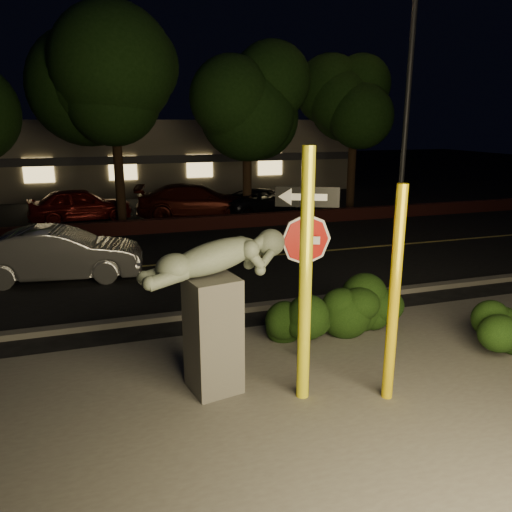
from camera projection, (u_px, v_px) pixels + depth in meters
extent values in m
plane|color=black|center=(202.00, 238.00, 17.39)|extent=(90.00, 90.00, 0.00)
cube|color=#4C4944|center=(357.00, 400.00, 7.28)|extent=(14.00, 6.00, 0.02)
cube|color=black|center=(223.00, 260.00, 14.63)|extent=(80.00, 8.00, 0.01)
cube|color=#B29E47|center=(223.00, 259.00, 14.62)|extent=(80.00, 0.12, 0.00)
cube|color=#4C4944|center=(269.00, 306.00, 10.85)|extent=(80.00, 0.25, 0.12)
cube|color=#461816|center=(195.00, 224.00, 18.52)|extent=(40.00, 0.35, 0.50)
cube|color=black|center=(172.00, 206.00, 23.82)|extent=(40.00, 12.00, 0.01)
cube|color=#716B5A|center=(151.00, 153.00, 30.65)|extent=(22.00, 10.00, 4.00)
cube|color=#333338|center=(162.00, 159.00, 25.96)|extent=(22.00, 0.20, 0.40)
cube|color=#FFD87F|center=(38.00, 170.00, 24.34)|extent=(1.40, 0.08, 1.20)
cube|color=#FFD87F|center=(123.00, 168.00, 25.52)|extent=(1.40, 0.08, 1.20)
cube|color=#FFD87F|center=(200.00, 166.00, 26.70)|extent=(1.40, 0.08, 1.20)
cube|color=#FFD87F|center=(270.00, 164.00, 27.88)|extent=(1.40, 0.08, 1.20)
cylinder|color=black|center=(119.00, 170.00, 19.03)|extent=(0.36, 0.36, 4.25)
ellipsoid|color=black|center=(111.00, 60.00, 18.00)|extent=(5.20, 5.20, 4.68)
cylinder|color=black|center=(247.00, 170.00, 20.17)|extent=(0.36, 0.36, 4.00)
ellipsoid|color=black|center=(247.00, 74.00, 19.21)|extent=(4.80, 4.80, 4.32)
cylinder|color=black|center=(352.00, 167.00, 22.12)|extent=(0.36, 0.36, 3.90)
ellipsoid|color=black|center=(356.00, 84.00, 21.20)|extent=(4.40, 4.40, 3.96)
cylinder|color=yellow|center=(305.00, 280.00, 6.90)|extent=(0.18, 0.18, 3.64)
cylinder|color=yellow|center=(394.00, 297.00, 6.94)|extent=(0.16, 0.16, 3.16)
cylinder|color=black|center=(305.00, 278.00, 8.12)|extent=(0.06, 0.06, 2.96)
cube|color=white|center=(306.00, 240.00, 7.95)|extent=(0.42, 0.21, 0.13)
cube|color=black|center=(307.00, 197.00, 7.77)|extent=(0.93, 0.44, 0.32)
cube|color=white|center=(307.00, 197.00, 7.77)|extent=(0.59, 0.28, 0.13)
cube|color=#4C4944|center=(213.00, 335.00, 7.35)|extent=(0.81, 0.81, 1.78)
sphere|color=gray|center=(271.00, 243.00, 7.46)|extent=(0.42, 0.42, 0.42)
ellipsoid|color=black|center=(300.00, 318.00, 9.09)|extent=(1.99, 1.51, 0.94)
ellipsoid|color=black|center=(354.00, 299.00, 9.62)|extent=(2.08, 1.42, 1.24)
ellipsoid|color=black|center=(512.00, 324.00, 8.74)|extent=(1.57, 1.15, 0.99)
cylinder|color=#4D4E53|center=(409.00, 82.00, 19.72)|extent=(0.22, 0.22, 10.86)
imported|color=#BBBCC0|center=(59.00, 254.00, 12.66)|extent=(4.22, 1.90, 1.35)
imported|color=maroon|center=(80.00, 205.00, 20.07)|extent=(4.13, 1.99, 1.36)
imported|color=#3A0D08|center=(196.00, 201.00, 20.68)|extent=(5.18, 2.77, 1.43)
imported|color=black|center=(266.00, 202.00, 21.41)|extent=(4.50, 2.83, 1.16)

